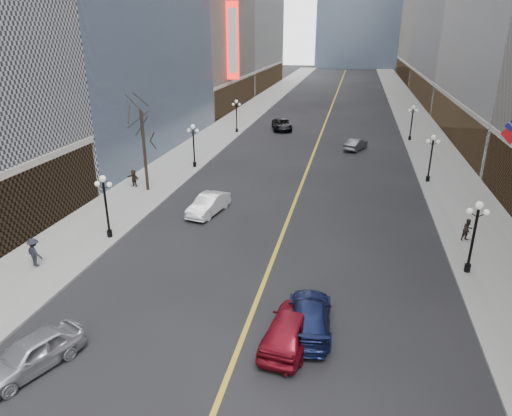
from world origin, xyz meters
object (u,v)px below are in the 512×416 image
at_px(streetlamp_west_1, 105,200).
at_px(streetlamp_west_3, 237,113).
at_px(car_nb_mid, 209,204).
at_px(car_nb_near, 31,354).
at_px(streetlamp_east_1, 475,230).
at_px(car_sb_near, 309,316).
at_px(car_sb_mid, 290,328).
at_px(car_sb_far, 356,144).
at_px(car_nb_far, 282,125).
at_px(streetlamp_west_2, 194,141).
at_px(streetlamp_east_2, 431,153).
at_px(streetlamp_east_3, 412,119).

bearing_deg(streetlamp_west_1, streetlamp_west_3, 90.00).
xyz_separation_m(streetlamp_west_1, car_nb_mid, (5.39, 5.99, -2.12)).
bearing_deg(car_nb_near, streetlamp_east_1, 55.23).
bearing_deg(streetlamp_east_1, car_sb_near, -139.59).
distance_m(car_sb_mid, car_sb_far, 38.47).
bearing_deg(car_sb_far, streetlamp_west_3, 0.79).
height_order(car_nb_mid, car_sb_mid, car_sb_mid).
distance_m(streetlamp_east_1, car_sb_near, 11.72).
distance_m(streetlamp_east_1, car_nb_far, 43.28).
height_order(streetlamp_west_2, streetlamp_west_3, same).
relative_size(streetlamp_east_2, car_sb_near, 0.87).
bearing_deg(streetlamp_east_2, car_sb_mid, -109.67).
distance_m(streetlamp_east_3, streetlamp_west_1, 43.05).
distance_m(car_nb_far, car_sb_far, 14.55).
height_order(streetlamp_east_3, car_sb_mid, streetlamp_east_3).
relative_size(streetlamp_east_1, streetlamp_west_1, 1.00).
relative_size(streetlamp_west_1, car_nb_near, 0.98).
distance_m(streetlamp_west_3, car_sb_near, 45.98).
height_order(streetlamp_east_2, streetlamp_west_3, same).
xyz_separation_m(streetlamp_east_3, car_sb_far, (-6.92, -6.36, -2.20)).
relative_size(streetlamp_west_2, car_nb_near, 0.98).
bearing_deg(car_sb_near, streetlamp_west_3, -75.56).
height_order(streetlamp_east_3, streetlamp_west_3, same).
height_order(car_sb_mid, car_sb_far, car_sb_mid).
xyz_separation_m(streetlamp_east_2, car_sb_near, (-8.77, -25.47, -2.14)).
distance_m(streetlamp_east_3, car_sb_mid, 45.79).
height_order(streetlamp_east_3, streetlamp_west_1, same).
bearing_deg(car_sb_far, car_nb_far, -20.76).
bearing_deg(streetlamp_west_3, car_nb_near, -86.02).
xyz_separation_m(car_nb_far, car_sb_far, (10.74, -9.81, -0.09)).
bearing_deg(streetlamp_west_2, streetlamp_east_2, 0.00).
bearing_deg(car_sb_far, streetlamp_east_3, -115.78).
relative_size(streetlamp_east_1, car_nb_mid, 0.95).
distance_m(streetlamp_east_2, streetlamp_west_1, 29.68).
bearing_deg(car_sb_mid, car_nb_mid, -52.64).
relative_size(car_nb_far, car_sb_mid, 1.14).
relative_size(car_nb_mid, car_sb_far, 1.12).
distance_m(streetlamp_west_2, car_nb_near, 31.07).
xyz_separation_m(streetlamp_east_1, streetlamp_east_3, (0.00, 36.00, 0.00)).
relative_size(streetlamp_west_2, car_sb_far, 1.07).
bearing_deg(streetlamp_east_3, streetlamp_west_3, 180.00).
bearing_deg(streetlamp_west_3, streetlamp_west_2, -90.00).
relative_size(streetlamp_east_2, streetlamp_west_2, 1.00).
relative_size(streetlamp_east_1, streetlamp_east_3, 1.00).
height_order(car_sb_near, car_sb_mid, car_sb_mid).
height_order(streetlamp_east_1, streetlamp_west_3, same).
xyz_separation_m(car_nb_near, car_nb_mid, (1.99, 18.81, -0.00)).
height_order(streetlamp_west_1, car_sb_mid, streetlamp_west_1).
bearing_deg(streetlamp_west_1, streetlamp_east_2, 37.33).
distance_m(streetlamp_east_1, streetlamp_west_2, 29.68).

